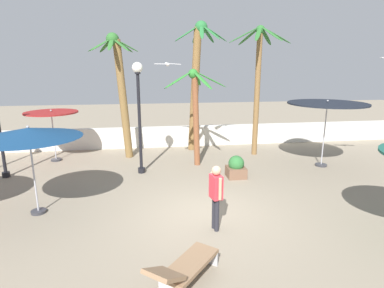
{
  "coord_description": "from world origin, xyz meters",
  "views": [
    {
      "loc": [
        -1.58,
        -8.06,
        4.14
      ],
      "look_at": [
        0.0,
        2.82,
        1.4
      ],
      "focal_mm": 29.23,
      "sensor_mm": 36.0,
      "label": 1
    }
  ],
  "objects_px": {
    "lamp_post_1": "(139,103)",
    "guest_0": "(216,192)",
    "patio_umbrella_0": "(327,106)",
    "palm_tree_3": "(196,74)",
    "palm_tree_1": "(258,75)",
    "seagull_1": "(167,64)",
    "patio_umbrella_4": "(29,133)",
    "planter": "(236,167)",
    "palm_tree_0": "(120,83)",
    "patio_umbrella_1": "(51,115)",
    "lounge_chair_0": "(184,267)",
    "palm_tree_2": "(195,104)"
  },
  "relations": [
    {
      "from": "lamp_post_1",
      "to": "planter",
      "type": "bearing_deg",
      "value": -16.1
    },
    {
      "from": "patio_umbrella_0",
      "to": "palm_tree_2",
      "type": "relative_size",
      "value": 0.78
    },
    {
      "from": "palm_tree_1",
      "to": "lamp_post_1",
      "type": "relative_size",
      "value": 1.38
    },
    {
      "from": "patio_umbrella_4",
      "to": "lounge_chair_0",
      "type": "distance_m",
      "value": 5.66
    },
    {
      "from": "palm_tree_0",
      "to": "patio_umbrella_1",
      "type": "bearing_deg",
      "value": -177.4
    },
    {
      "from": "palm_tree_3",
      "to": "patio_umbrella_0",
      "type": "bearing_deg",
      "value": -35.93
    },
    {
      "from": "palm_tree_1",
      "to": "palm_tree_2",
      "type": "bearing_deg",
      "value": -158.27
    },
    {
      "from": "palm_tree_0",
      "to": "guest_0",
      "type": "distance_m",
      "value": 8.06
    },
    {
      "from": "patio_umbrella_0",
      "to": "palm_tree_1",
      "type": "bearing_deg",
      "value": 135.48
    },
    {
      "from": "patio_umbrella_1",
      "to": "planter",
      "type": "distance_m",
      "value": 8.29
    },
    {
      "from": "patio_umbrella_4",
      "to": "palm_tree_3",
      "type": "distance_m",
      "value": 8.71
    },
    {
      "from": "patio_umbrella_4",
      "to": "planter",
      "type": "height_order",
      "value": "patio_umbrella_4"
    },
    {
      "from": "seagull_1",
      "to": "patio_umbrella_0",
      "type": "bearing_deg",
      "value": 5.43
    },
    {
      "from": "patio_umbrella_0",
      "to": "palm_tree_3",
      "type": "height_order",
      "value": "palm_tree_3"
    },
    {
      "from": "patio_umbrella_4",
      "to": "planter",
      "type": "xyz_separation_m",
      "value": [
        6.52,
        2.12,
        -1.98
      ]
    },
    {
      "from": "palm_tree_0",
      "to": "planter",
      "type": "xyz_separation_m",
      "value": [
        4.44,
        -3.4,
        -3.03
      ]
    },
    {
      "from": "palm_tree_2",
      "to": "lamp_post_1",
      "type": "relative_size",
      "value": 0.94
    },
    {
      "from": "lamp_post_1",
      "to": "guest_0",
      "type": "height_order",
      "value": "lamp_post_1"
    },
    {
      "from": "seagull_1",
      "to": "planter",
      "type": "bearing_deg",
      "value": -4.46
    },
    {
      "from": "palm_tree_2",
      "to": "guest_0",
      "type": "height_order",
      "value": "palm_tree_2"
    },
    {
      "from": "planter",
      "to": "patio_umbrella_1",
      "type": "bearing_deg",
      "value": 156.31
    },
    {
      "from": "seagull_1",
      "to": "planter",
      "type": "distance_m",
      "value": 4.6
    },
    {
      "from": "patio_umbrella_1",
      "to": "planter",
      "type": "relative_size",
      "value": 2.72
    },
    {
      "from": "palm_tree_2",
      "to": "lounge_chair_0",
      "type": "height_order",
      "value": "palm_tree_2"
    },
    {
      "from": "lamp_post_1",
      "to": "guest_0",
      "type": "xyz_separation_m",
      "value": [
        1.96,
        -4.82,
        -1.72
      ]
    },
    {
      "from": "palm_tree_3",
      "to": "planter",
      "type": "distance_m",
      "value": 5.57
    },
    {
      "from": "palm_tree_0",
      "to": "patio_umbrella_0",
      "type": "bearing_deg",
      "value": -17.0
    },
    {
      "from": "palm_tree_0",
      "to": "planter",
      "type": "height_order",
      "value": "palm_tree_0"
    },
    {
      "from": "lamp_post_1",
      "to": "planter",
      "type": "height_order",
      "value": "lamp_post_1"
    },
    {
      "from": "patio_umbrella_0",
      "to": "palm_tree_3",
      "type": "xyz_separation_m",
      "value": [
        -4.85,
        3.52,
        1.2
      ]
    },
    {
      "from": "patio_umbrella_4",
      "to": "planter",
      "type": "bearing_deg",
      "value": 18.04
    },
    {
      "from": "patio_umbrella_0",
      "to": "seagull_1",
      "type": "height_order",
      "value": "seagull_1"
    },
    {
      "from": "patio_umbrella_4",
      "to": "palm_tree_3",
      "type": "relative_size",
      "value": 0.45
    },
    {
      "from": "patio_umbrella_0",
      "to": "patio_umbrella_1",
      "type": "xyz_separation_m",
      "value": [
        -11.43,
        2.44,
        -0.52
      ]
    },
    {
      "from": "lamp_post_1",
      "to": "guest_0",
      "type": "relative_size",
      "value": 2.48
    },
    {
      "from": "palm_tree_3",
      "to": "guest_0",
      "type": "distance_m",
      "value": 8.6
    },
    {
      "from": "patio_umbrella_4",
      "to": "lounge_chair_0",
      "type": "bearing_deg",
      "value": -44.07
    },
    {
      "from": "palm_tree_0",
      "to": "patio_umbrella_4",
      "type": "bearing_deg",
      "value": -110.63
    },
    {
      "from": "patio_umbrella_1",
      "to": "palm_tree_3",
      "type": "xyz_separation_m",
      "value": [
        6.58,
        1.07,
        1.72
      ]
    },
    {
      "from": "lamp_post_1",
      "to": "lounge_chair_0",
      "type": "height_order",
      "value": "lamp_post_1"
    },
    {
      "from": "seagull_1",
      "to": "planter",
      "type": "relative_size",
      "value": 1.11
    },
    {
      "from": "palm_tree_0",
      "to": "palm_tree_3",
      "type": "distance_m",
      "value": 3.72
    },
    {
      "from": "patio_umbrella_0",
      "to": "palm_tree_3",
      "type": "bearing_deg",
      "value": 144.07
    },
    {
      "from": "patio_umbrella_4",
      "to": "palm_tree_3",
      "type": "xyz_separation_m",
      "value": [
        5.66,
        6.46,
        1.42
      ]
    },
    {
      "from": "patio_umbrella_0",
      "to": "palm_tree_2",
      "type": "bearing_deg",
      "value": 169.99
    },
    {
      "from": "palm_tree_3",
      "to": "lamp_post_1",
      "type": "distance_m",
      "value": 4.41
    },
    {
      "from": "patio_umbrella_1",
      "to": "guest_0",
      "type": "bearing_deg",
      "value": -50.55
    },
    {
      "from": "palm_tree_2",
      "to": "lamp_post_1",
      "type": "bearing_deg",
      "value": -162.39
    },
    {
      "from": "lounge_chair_0",
      "to": "patio_umbrella_1",
      "type": "bearing_deg",
      "value": 117.53
    },
    {
      "from": "patio_umbrella_0",
      "to": "palm_tree_0",
      "type": "distance_m",
      "value": 8.86
    }
  ]
}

